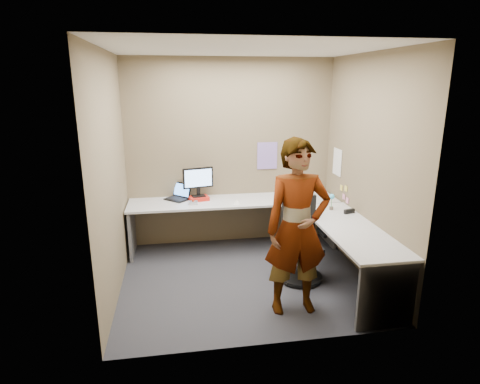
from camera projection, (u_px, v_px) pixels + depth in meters
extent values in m
plane|color=#27262B|center=(245.00, 279.00, 4.98)|extent=(3.00, 3.00, 0.00)
plane|color=#726246|center=(230.00, 153.00, 5.85)|extent=(3.00, 0.00, 3.00)
plane|color=#726246|center=(368.00, 168.00, 4.85)|extent=(0.00, 2.70, 2.70)
plane|color=#726246|center=(111.00, 177.00, 4.39)|extent=(0.00, 2.70, 2.70)
plane|color=white|center=(246.00, 49.00, 4.26)|extent=(3.00, 3.00, 0.00)
cube|color=#B9B9B9|center=(234.00, 201.00, 5.71)|extent=(2.96, 0.65, 0.03)
cube|color=#B9B9B9|center=(350.00, 228.00, 4.66)|extent=(0.65, 1.91, 0.03)
cube|color=#59595B|center=(132.00, 231.00, 5.59)|extent=(0.04, 0.60, 0.70)
cube|color=#59595B|center=(328.00, 220.00, 6.03)|extent=(0.04, 0.60, 0.70)
cube|color=#59595B|center=(387.00, 297.00, 3.89)|extent=(0.60, 0.04, 0.70)
cube|color=red|center=(199.00, 198.00, 5.71)|extent=(0.31, 0.25, 0.05)
cube|color=black|center=(199.00, 196.00, 5.70)|extent=(0.20, 0.16, 0.01)
cube|color=black|center=(198.00, 191.00, 5.70)|extent=(0.05, 0.05, 0.11)
cube|color=black|center=(198.00, 178.00, 5.65)|extent=(0.43, 0.12, 0.29)
cube|color=#86AFE8|center=(198.00, 178.00, 5.63)|extent=(0.38, 0.09, 0.24)
cube|color=black|center=(177.00, 199.00, 5.73)|extent=(0.39, 0.38, 0.02)
cube|color=black|center=(182.00, 190.00, 5.79)|extent=(0.27, 0.27, 0.21)
cube|color=#4A8BEC|center=(182.00, 190.00, 5.79)|extent=(0.23, 0.23, 0.17)
cube|color=#B7B7BC|center=(193.00, 203.00, 5.51)|extent=(0.12, 0.08, 0.04)
sphere|color=#AD240B|center=(193.00, 201.00, 5.49)|extent=(0.04, 0.04, 0.04)
cone|color=white|center=(237.00, 202.00, 5.54)|extent=(0.10, 0.10, 0.06)
cube|color=black|center=(349.00, 211.00, 5.13)|extent=(0.16, 0.08, 0.05)
cylinder|color=brown|center=(331.00, 208.00, 5.28)|extent=(0.05, 0.05, 0.04)
cylinder|color=#338C3F|center=(332.00, 202.00, 5.26)|extent=(0.01, 0.01, 0.14)
sphere|color=#47C6FA|center=(332.00, 197.00, 5.24)|extent=(0.07, 0.07, 0.07)
cube|color=#846BB7|center=(267.00, 156.00, 5.94)|extent=(0.30, 0.01, 0.40)
cube|color=white|center=(337.00, 162.00, 5.73)|extent=(0.01, 0.28, 0.38)
cube|color=#F2E059|center=(346.00, 189.00, 5.48)|extent=(0.01, 0.07, 0.07)
cube|color=pink|center=(344.00, 197.00, 5.56)|extent=(0.01, 0.07, 0.07)
cube|color=pink|center=(347.00, 200.00, 5.45)|extent=(0.01, 0.07, 0.07)
cube|color=#F2E059|center=(341.00, 188.00, 5.63)|extent=(0.01, 0.07, 0.07)
cylinder|color=black|center=(300.00, 277.00, 4.95)|extent=(0.53, 0.53, 0.04)
cylinder|color=black|center=(301.00, 261.00, 4.89)|extent=(0.06, 0.06, 0.38)
cube|color=black|center=(302.00, 246.00, 4.84)|extent=(0.46, 0.46, 0.07)
cube|color=black|center=(299.00, 216.00, 4.95)|extent=(0.42, 0.07, 0.52)
cube|color=black|center=(283.00, 234.00, 4.77)|extent=(0.05, 0.29, 0.03)
cube|color=black|center=(322.00, 233.00, 4.82)|extent=(0.05, 0.29, 0.03)
imported|color=#999399|center=(297.00, 228.00, 4.08)|extent=(0.68, 0.45, 1.84)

